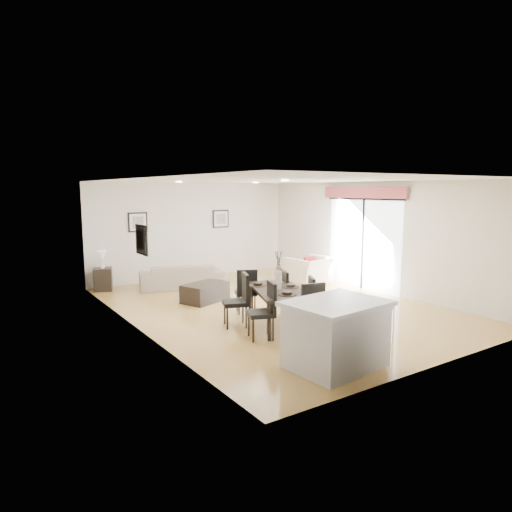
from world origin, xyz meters
TOP-DOWN VIEW (x-y plane):
  - ground at (0.00, 0.00)m, footprint 8.00×8.00m
  - wall_back at (0.00, 4.00)m, footprint 6.00×0.04m
  - wall_front at (0.00, -4.00)m, footprint 6.00×0.04m
  - wall_left at (-3.00, 0.00)m, footprint 0.04×8.00m
  - wall_right at (3.00, 0.00)m, footprint 0.04×8.00m
  - ceiling at (0.00, 0.00)m, footprint 6.00×8.00m
  - sofa at (-0.88, 2.85)m, footprint 2.24×1.37m
  - armchair at (2.18, 1.40)m, footprint 1.21×1.09m
  - courtyard_plant_a at (5.74, -0.26)m, footprint 0.68×0.60m
  - courtyard_plant_b at (5.90, 1.72)m, footprint 0.44×0.44m
  - dining_table at (-0.77, -1.19)m, footprint 1.38×1.87m
  - dining_chair_wnear at (-1.36, -1.63)m, footprint 0.56×0.56m
  - dining_chair_wfar at (-1.36, -0.80)m, footprint 0.57×0.57m
  - dining_chair_enear at (-0.17, -1.57)m, footprint 0.55×0.55m
  - dining_chair_efar at (-0.17, -0.74)m, footprint 0.52×0.52m
  - dining_chair_head at (-0.76, -2.22)m, footprint 0.51×0.51m
  - dining_chair_foot at (-0.80, -0.14)m, footprint 0.55×0.55m
  - vase at (-0.77, -1.19)m, footprint 0.76×1.24m
  - coffee_table at (-1.04, 1.24)m, footprint 1.19×0.96m
  - side_table at (-2.66, 3.63)m, footprint 0.54×0.54m
  - table_lamp at (-2.66, 3.63)m, footprint 0.23×0.23m
  - cushion at (2.08, 1.30)m, footprint 0.34×0.12m
  - kitchen_island at (-1.26, -3.23)m, footprint 1.47×1.19m
  - bar_stool at (-0.31, -3.23)m, footprint 0.36×0.36m
  - framed_print_back_left at (-1.60, 3.97)m, footprint 0.52×0.04m
  - framed_print_back_right at (0.90, 3.97)m, footprint 0.52×0.04m
  - framed_print_left_wall at (-2.97, -0.20)m, footprint 0.04×0.52m
  - sliding_door at (2.96, 0.30)m, footprint 0.12×2.70m
  - courtyard at (6.16, 0.87)m, footprint 6.00×6.00m

SIDE VIEW (x-z plane):
  - ground at x=0.00m, z-range 0.00..0.00m
  - coffee_table at x=-1.04m, z-range 0.00..0.41m
  - side_table at x=-2.66m, z-range 0.00..0.57m
  - sofa at x=-0.88m, z-range 0.00..0.61m
  - courtyard_plant_b at x=5.90m, z-range 0.00..0.66m
  - courtyard_plant_a at x=5.74m, z-range 0.00..0.69m
  - armchair at x=2.18m, z-range 0.00..0.72m
  - kitchen_island at x=-1.26m, z-range 0.01..0.97m
  - dining_chair_efar at x=-0.17m, z-range 0.05..0.96m
  - dining_chair_enear at x=-0.17m, z-range 0.05..0.97m
  - dining_chair_foot at x=-0.80m, z-range 0.05..0.98m
  - dining_chair_head at x=-0.76m, z-range 0.06..1.02m
  - dining_chair_wnear at x=-1.36m, z-range 0.06..1.03m
  - dining_chair_wfar at x=-1.36m, z-range 0.06..1.04m
  - cushion at x=2.08m, z-range 0.41..0.75m
  - dining_table at x=-0.77m, z-range 0.28..0.98m
  - bar_stool at x=-0.31m, z-range 0.28..1.06m
  - table_lamp at x=-2.66m, z-range 0.63..1.07m
  - courtyard at x=6.16m, z-range -0.08..1.92m
  - vase at x=-0.77m, z-range 0.66..1.36m
  - wall_back at x=0.00m, z-range 0.00..2.70m
  - wall_front at x=0.00m, z-range 0.00..2.70m
  - wall_left at x=-3.00m, z-range 0.00..2.70m
  - wall_right at x=3.00m, z-range 0.00..2.70m
  - framed_print_back_left at x=-1.60m, z-range 1.39..1.91m
  - framed_print_back_right at x=0.90m, z-range 1.39..1.91m
  - framed_print_left_wall at x=-2.97m, z-range 1.39..1.91m
  - sliding_door at x=2.96m, z-range 0.38..2.95m
  - ceiling at x=0.00m, z-range 2.69..2.71m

